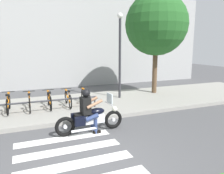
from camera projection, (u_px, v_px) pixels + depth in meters
ground_plane at (91, 162)px, 5.33m from camera, size 48.00×48.00×0.00m
sidewalk at (58, 107)px, 9.78m from camera, size 24.00×4.40×0.15m
crosswalk_stripe_2 at (77, 164)px, 5.20m from camera, size 2.80×0.40×0.01m
crosswalk_stripe_3 at (69, 150)px, 5.92m from camera, size 2.80×0.40×0.01m
crosswalk_stripe_4 at (64, 138)px, 6.65m from camera, size 2.80×0.40×0.01m
motorcycle at (91, 119)px, 7.07m from camera, size 2.26×0.64×1.22m
rider at (88, 108)px, 6.97m from camera, size 0.64×0.55×1.43m
bicycle_1 at (8, 103)px, 8.77m from camera, size 0.48×1.63×0.77m
bicycle_2 at (30, 102)px, 9.07m from camera, size 0.48×1.61×0.73m
bicycle_3 at (49, 100)px, 9.36m from camera, size 0.48×1.57×0.74m
bicycle_4 at (68, 98)px, 9.66m from camera, size 0.48×1.59×0.73m
bicycle_5 at (86, 97)px, 9.96m from camera, size 0.48×1.62×0.74m
bike_rack at (41, 102)px, 8.70m from camera, size 4.55×0.07×0.49m
street_lamp at (120, 49)px, 10.87m from camera, size 0.28×0.28×4.31m
tree_near_rack at (156, 24)px, 11.87m from camera, size 3.36×3.36×5.58m
building_backdrop at (42, 39)px, 14.40m from camera, size 24.00×1.20×6.35m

